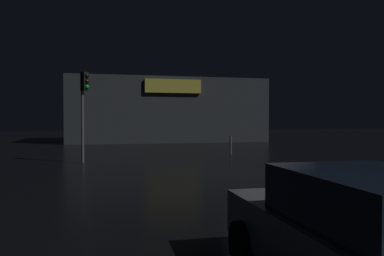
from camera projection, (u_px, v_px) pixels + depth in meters
name	position (u px, v px, depth m)	size (l,w,h in m)	color
ground_plane	(270.00, 177.00, 14.11)	(120.00, 120.00, 0.00)	black
store_building	(165.00, 111.00, 38.18)	(18.43, 9.04, 5.95)	#33383D
traffic_signal_opposite	(84.00, 98.00, 18.68)	(0.42, 0.42, 4.43)	#595B60
car_near	(364.00, 238.00, 4.29)	(2.09, 4.27, 1.58)	slate
bollard_kerb_b	(231.00, 145.00, 23.26)	(0.12, 0.12, 1.12)	#595B60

